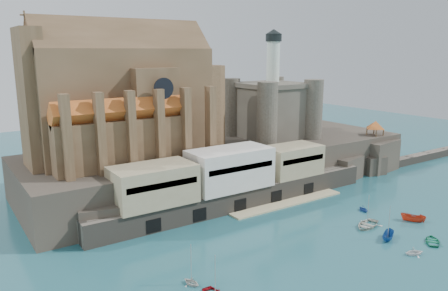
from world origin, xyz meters
TOP-DOWN VIEW (x-y plane):
  - ground at (0.00, 0.00)m, footprint 300.00×300.00m
  - promontory at (-0.19, 39.37)m, footprint 100.00×36.00m
  - quay at (-10.19, 23.07)m, footprint 70.00×12.00m
  - church at (-24.13, 41.85)m, footprint 47.00×25.93m
  - castle_keep at (16.08, 41.08)m, footprint 21.20×21.20m
  - rock_outcrop at (42.00, 25.84)m, footprint 14.50×10.50m
  - pavilion at (42.00, 26.00)m, footprint 6.40×6.40m
  - breakwater at (66.00, 24.00)m, footprint 40.00×3.00m
  - boat_1 at (2.57, -12.82)m, footprint 2.67×3.24m
  - boat_2 at (4.21, -6.49)m, footprint 2.30×2.28m
  - boat_3 at (9.88, -11.73)m, footprint 3.01×3.53m
  - boat_4 at (-33.22, -0.23)m, footprint 2.91×2.19m
  - boat_5 at (15.80, -3.97)m, footprint 2.56×2.57m
  - boat_6 at (5.94, -0.55)m, footprint 2.56×4.93m
  - boat_7 at (12.27, 5.39)m, footprint 2.83×2.17m

SIDE VIEW (x-z plane):
  - ground at x=0.00m, z-range 0.00..0.00m
  - breakwater at x=66.00m, z-range -1.20..1.20m
  - boat_1 at x=2.57m, z-range -1.62..1.62m
  - boat_2 at x=4.21m, z-range -2.26..2.26m
  - boat_3 at x=9.88m, z-range -2.54..2.54m
  - boat_4 at x=-33.22m, z-range -1.50..1.50m
  - boat_5 at x=15.80m, z-range -2.41..2.41m
  - boat_6 at x=5.94m, z-range -3.32..3.32m
  - boat_7 at x=12.27m, z-range -1.45..1.45m
  - rock_outcrop at x=42.00m, z-range -0.33..8.37m
  - promontory at x=-0.19m, z-range -0.08..9.92m
  - quay at x=-10.19m, z-range -0.46..12.59m
  - pavilion at x=42.00m, z-range 10.03..15.43m
  - castle_keep at x=16.08m, z-range 3.66..32.96m
  - church at x=-24.13m, z-range 6.88..37.38m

